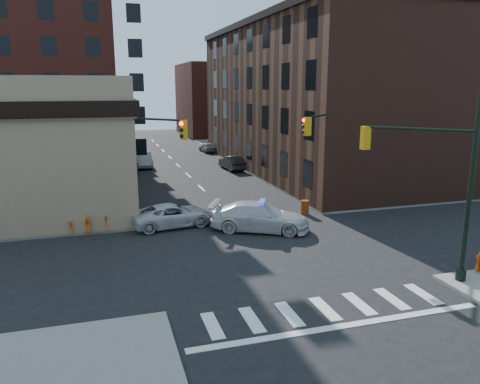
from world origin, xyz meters
TOP-DOWN VIEW (x-y plane):
  - ground at (0.00, 0.00)m, footprint 140.00×140.00m
  - sidewalk_ne at (23.00, 32.75)m, footprint 34.00×54.50m
  - commercial_row_ne at (13.00, 22.50)m, footprint 14.00×34.00m
  - filler_nw at (-16.00, 62.00)m, footprint 20.00×18.00m
  - filler_ne at (14.00, 58.00)m, footprint 16.00×16.00m
  - signal_pole_se at (6.04, -5.52)m, footprint 5.40×5.27m
  - signal_pole_nw at (-5.85, 5.34)m, footprint 3.58×3.67m
  - signal_pole_ne at (5.84, 5.35)m, footprint 3.67×3.58m
  - tree_ne_near at (7.50, 26.00)m, footprint 3.00×3.00m
  - tree_ne_far at (7.50, 34.00)m, footprint 3.00×3.00m
  - police_car at (0.87, 3.45)m, footprint 6.28×4.72m
  - pickup at (-3.96, 5.80)m, footprint 5.34×3.05m
  - parked_car_wnear at (-5.50, 24.13)m, footprint 1.73×4.14m
  - parked_car_wfar at (-3.67, 28.00)m, footprint 1.64×4.65m
  - parked_car_wdeep at (-4.61, 43.85)m, footprint 2.52×4.97m
  - parked_car_enear at (4.87, 23.71)m, footprint 1.86×4.48m
  - parked_car_efar at (5.38, 37.18)m, footprint 1.77×3.84m
  - pedestrian_a at (-10.87, 6.00)m, footprint 0.74×0.63m
  - pedestrian_b at (-11.04, 6.00)m, footprint 0.98×0.79m
  - pedestrian_c at (-13.00, 7.88)m, footprint 1.15×0.60m
  - barrel_road at (4.96, 6.00)m, footprint 0.62×0.62m
  - barrel_bank at (-5.50, 5.65)m, footprint 0.57×0.57m
  - barricade_nw_a at (-9.50, 5.70)m, footprint 1.21×0.72m
  - barricade_nw_b at (-8.50, 5.70)m, footprint 1.46×0.97m

SIDE VIEW (x-z plane):
  - ground at x=0.00m, z-range 0.00..0.00m
  - sidewalk_ne at x=23.00m, z-range 0.00..0.15m
  - barrel_road at x=4.96m, z-range 0.00..0.94m
  - barrel_bank at x=-5.50m, z-range 0.00..0.96m
  - barricade_nw_a at x=-9.50m, z-range 0.15..1.01m
  - parked_car_efar at x=5.38m, z-range 0.00..1.28m
  - barricade_nw_b at x=-8.50m, z-range 0.15..1.16m
  - parked_car_wdeep at x=-4.61m, z-range 0.00..1.38m
  - parked_car_wnear at x=-5.50m, z-range 0.00..1.40m
  - pickup at x=-3.96m, z-range 0.00..1.40m
  - parked_car_enear at x=4.87m, z-range 0.00..1.44m
  - parked_car_wfar at x=-3.67m, z-range 0.00..1.53m
  - police_car at x=0.87m, z-range 0.00..1.69m
  - pedestrian_a at x=-10.87m, z-range 0.15..1.86m
  - pedestrian_c at x=-13.00m, z-range 0.15..2.02m
  - pedestrian_b at x=-11.04m, z-range 0.15..2.07m
  - tree_ne_near at x=7.50m, z-range 1.06..5.91m
  - tree_ne_far at x=7.50m, z-range 1.06..5.91m
  - signal_pole_nw at x=-5.85m, z-range 0.34..8.34m
  - signal_pole_ne at x=5.84m, z-range 0.34..8.34m
  - signal_pole_se at x=6.04m, z-range 0.61..8.61m
  - filler_ne at x=14.00m, z-range 0.00..12.00m
  - commercial_row_ne at x=13.00m, z-range 0.00..14.00m
  - filler_nw at x=-16.00m, z-range 0.00..16.00m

